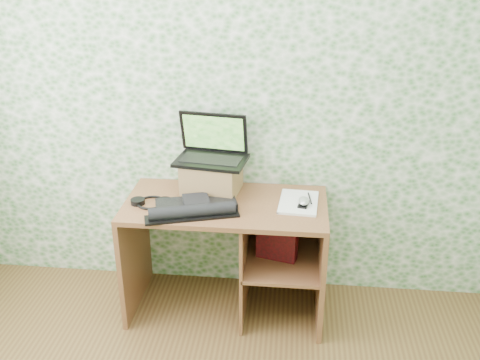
# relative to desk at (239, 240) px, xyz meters

# --- Properties ---
(wall_back) EXTENTS (3.50, 0.00, 3.50)m
(wall_back) POSITION_rel_desk_xyz_m (-0.08, 0.28, 0.82)
(wall_back) COLOR white
(wall_back) RESTS_ON ground
(desk) EXTENTS (1.20, 0.60, 0.75)m
(desk) POSITION_rel_desk_xyz_m (0.00, 0.00, 0.00)
(desk) COLOR brown
(desk) RESTS_ON floor
(riser) EXTENTS (0.37, 0.32, 0.20)m
(riser) POSITION_rel_desk_xyz_m (-0.18, 0.12, 0.37)
(riser) COLOR olive
(riser) RESTS_ON desk
(laptop) EXTENTS (0.45, 0.35, 0.28)m
(laptop) POSITION_rel_desk_xyz_m (-0.18, 0.16, 0.53)
(laptop) COLOR black
(laptop) RESTS_ON riser
(keyboard) EXTENTS (0.54, 0.41, 0.07)m
(keyboard) POSITION_rel_desk_xyz_m (-0.24, -0.16, 0.29)
(keyboard) COLOR black
(keyboard) RESTS_ON desk
(headphones) EXTENTS (0.24, 0.19, 0.03)m
(headphones) POSITION_rel_desk_xyz_m (-0.51, -0.09, 0.28)
(headphones) COLOR black
(headphones) RESTS_ON desk
(notepad) EXTENTS (0.24, 0.33, 0.01)m
(notepad) POSITION_rel_desk_xyz_m (0.35, 0.01, 0.28)
(notepad) COLOR white
(notepad) RESTS_ON desk
(mouse) EXTENTS (0.08, 0.11, 0.03)m
(mouse) POSITION_rel_desk_xyz_m (0.38, -0.04, 0.30)
(mouse) COLOR silver
(mouse) RESTS_ON notepad
(pen) EXTENTS (0.03, 0.14, 0.01)m
(pen) POSITION_rel_desk_xyz_m (0.42, 0.05, 0.29)
(pen) COLOR black
(pen) RESTS_ON notepad
(red_box) EXTENTS (0.26, 0.14, 0.29)m
(red_box) POSITION_rel_desk_xyz_m (0.23, -0.03, 0.06)
(red_box) COLOR maroon
(red_box) RESTS_ON desk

